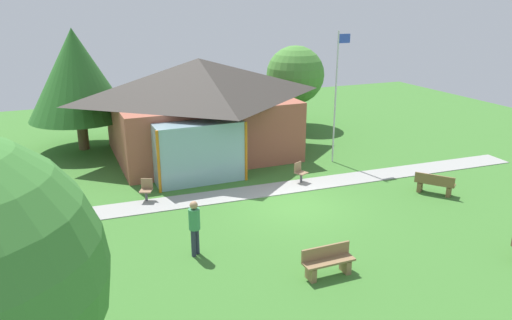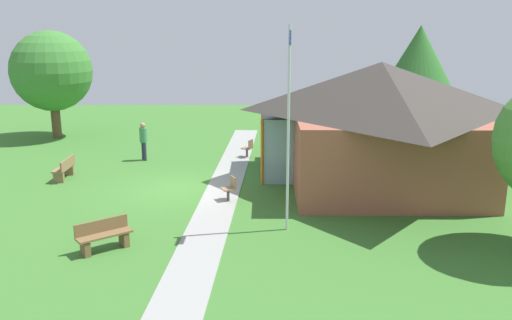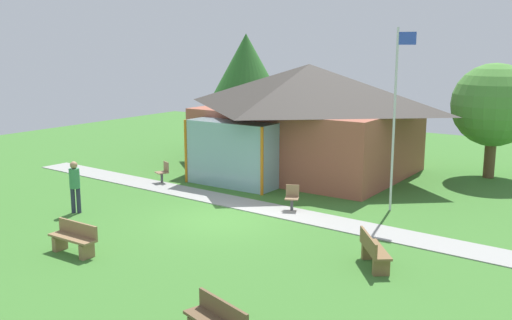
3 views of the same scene
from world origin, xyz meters
The scene contains 11 objects.
ground_plane centered at (0.00, 0.00, 0.00)m, with size 44.00×44.00×0.00m, color #3D752D.
pavilion centered at (-1.35, 7.57, 2.43)m, with size 9.16×8.40×4.66m.
footpath centered at (0.00, 1.74, 0.01)m, with size 23.20×1.30×0.03m, color #999993.
flagpole centered at (4.03, 3.95, 3.31)m, with size 0.64×0.08×6.02m.
bench_mid_right centered at (5.56, -1.13, 0.40)m, with size 1.27×1.45×0.84m.
bench_front_center centered at (-1.40, -4.73, 0.40)m, with size 1.50×0.44×0.84m.
patio_chair_lawn_spare centered at (1.28, 2.07, 0.42)m, with size 0.58×0.58×0.86m.
patio_chair_west centered at (-5.02, 2.54, 0.42)m, with size 0.58×0.58×0.86m.
visitor_strolling_lawn centered at (-4.47, -2.21, 1.02)m, with size 0.34×0.34×1.74m.
tree_behind_pavilion_right centered at (5.54, 10.99, 3.03)m, with size 3.41×3.41×4.75m.
tree_behind_pavilion_left centered at (-6.67, 10.66, 3.81)m, with size 4.89×4.89×6.03m.
Camera 3 is at (10.95, -14.23, 5.50)m, focal length 40.98 mm.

